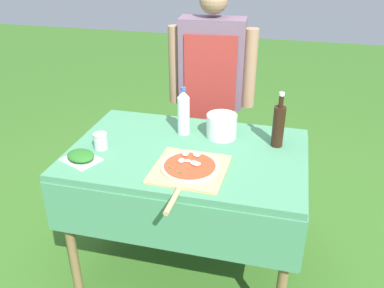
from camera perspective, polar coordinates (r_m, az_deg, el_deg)
ground_plane at (r=2.59m, az=-0.54°, el=-16.59°), size 12.00×12.00×0.00m
prep_table at (r=2.16m, az=-0.63°, el=-3.26°), size 1.23×0.82×0.80m
person_cook at (r=2.72m, az=2.76°, el=8.28°), size 0.57×0.21×1.53m
pizza_on_peel at (r=1.92m, az=-0.38°, el=-3.48°), size 0.35×0.53×0.05m
oil_bottle at (r=2.15m, az=12.05°, el=2.60°), size 0.06×0.06×0.30m
water_bottle at (r=2.23m, az=-1.20°, el=4.49°), size 0.07×0.07×0.27m
herb_container at (r=2.08m, az=-15.33°, el=-1.69°), size 0.22×0.20×0.05m
mixing_tub at (r=2.22m, az=4.18°, el=2.54°), size 0.17×0.17×0.13m
sauce_jar at (r=2.16m, az=-12.69°, el=0.28°), size 0.07×0.07×0.09m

